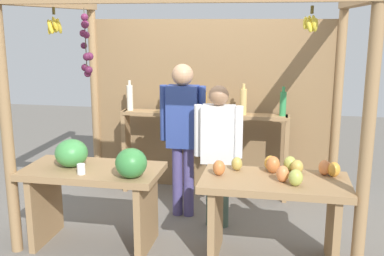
{
  "coord_description": "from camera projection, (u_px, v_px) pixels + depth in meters",
  "views": [
    {
      "loc": [
        0.83,
        -4.51,
        2.04
      ],
      "look_at": [
        0.0,
        -0.2,
        1.03
      ],
      "focal_mm": 43.65,
      "sensor_mm": 36.0,
      "label": 1
    }
  ],
  "objects": [
    {
      "name": "market_stall",
      "position": [
        203.0,
        87.0,
        5.05
      ],
      "size": [
        3.07,
        2.06,
        2.29
      ],
      "color": "#99754C",
      "rests_on": "ground"
    },
    {
      "name": "ground_plane",
      "position": [
        195.0,
        219.0,
        4.93
      ],
      "size": [
        12.0,
        12.0,
        0.0
      ],
      "primitive_type": "plane",
      "color": "slate",
      "rests_on": "ground"
    },
    {
      "name": "vendor_woman",
      "position": [
        218.0,
        145.0,
        4.58
      ],
      "size": [
        0.48,
        0.2,
        1.44
      ],
      "rotation": [
        0.0,
        0.0,
        -0.05
      ],
      "color": "#405649",
      "rests_on": "ground"
    },
    {
      "name": "fruit_counter_right",
      "position": [
        275.0,
        198.0,
        3.96
      ],
      "size": [
        1.24,
        0.66,
        0.9
      ],
      "color": "#99754C",
      "rests_on": "ground"
    },
    {
      "name": "fruit_counter_left",
      "position": [
        95.0,
        181.0,
        4.2
      ],
      "size": [
        1.24,
        0.67,
        1.0
      ],
      "color": "#99754C",
      "rests_on": "ground"
    },
    {
      "name": "vendor_man",
      "position": [
        183.0,
        127.0,
        4.82
      ],
      "size": [
        0.48,
        0.22,
        1.62
      ],
      "rotation": [
        0.0,
        0.0,
        0.02
      ],
      "color": "#4D447E",
      "rests_on": "ground"
    },
    {
      "name": "bottle_shelf_unit",
      "position": [
        204.0,
        130.0,
        5.45
      ],
      "size": [
        1.97,
        0.22,
        1.36
      ],
      "color": "#99754C",
      "rests_on": "ground"
    }
  ]
}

